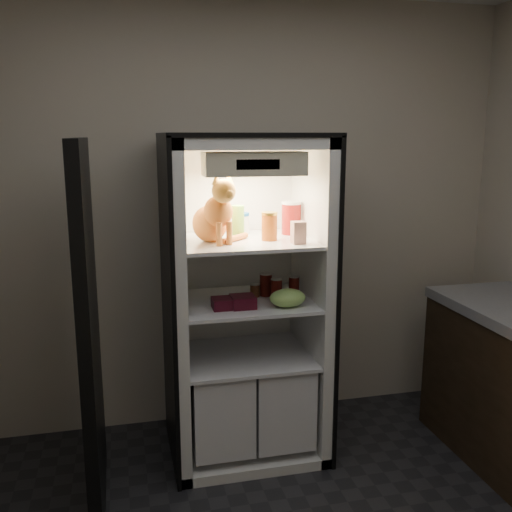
{
  "coord_description": "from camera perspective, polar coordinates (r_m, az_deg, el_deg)",
  "views": [
    {
      "loc": [
        -0.67,
        -1.74,
        1.86
      ],
      "look_at": [
        0.06,
        1.32,
        1.19
      ],
      "focal_mm": 40.0,
      "sensor_mm": 36.0,
      "label": 1
    }
  ],
  "objects": [
    {
      "name": "refrigerator",
      "position": [
        3.37,
        -1.26,
        -6.53
      ],
      "size": [
        0.9,
        0.72,
        1.88
      ],
      "color": "white",
      "rests_on": "floor"
    },
    {
      "name": "soda_can_c",
      "position": [
        3.26,
        2.05,
        -3.34
      ],
      "size": [
        0.07,
        0.07,
        0.12
      ],
      "color": "black",
      "rests_on": "refrigerator"
    },
    {
      "name": "mayo_tub",
      "position": [
        3.35,
        -1.47,
        3.27
      ],
      "size": [
        0.09,
        0.09,
        0.13
      ],
      "color": "white",
      "rests_on": "refrigerator"
    },
    {
      "name": "fridge_door",
      "position": [
        2.93,
        -16.33,
        -7.39
      ],
      "size": [
        0.06,
        0.87,
        1.85
      ],
      "rotation": [
        0.0,
        0.0,
        0.01
      ],
      "color": "black",
      "rests_on": "floor"
    },
    {
      "name": "tabby_cat",
      "position": [
        3.09,
        -4.18,
        3.98
      ],
      "size": [
        0.35,
        0.38,
        0.38
      ],
      "rotation": [
        0.0,
        0.0,
        0.34
      ],
      "color": "orange",
      "rests_on": "refrigerator"
    },
    {
      "name": "grape_bag",
      "position": [
        3.13,
        3.17,
        -4.21
      ],
      "size": [
        0.2,
        0.15,
        0.1
      ],
      "primitive_type": "ellipsoid",
      "color": "#85BE58",
      "rests_on": "refrigerator"
    },
    {
      "name": "condiment_jar",
      "position": [
        3.32,
        -0.1,
        -3.41
      ],
      "size": [
        0.06,
        0.06,
        0.08
      ],
      "color": "brown",
      "rests_on": "refrigerator"
    },
    {
      "name": "room_shell",
      "position": [
        1.88,
        7.64,
        4.48
      ],
      "size": [
        3.6,
        3.6,
        3.6
      ],
      "color": "white",
      "rests_on": "floor"
    },
    {
      "name": "pepper_jar",
      "position": [
        3.35,
        3.54,
        3.83
      ],
      "size": [
        0.11,
        0.11,
        0.19
      ],
      "color": "#A61F16",
      "rests_on": "refrigerator"
    },
    {
      "name": "soda_can_a",
      "position": [
        3.33,
        1.0,
        -2.87
      ],
      "size": [
        0.07,
        0.07,
        0.13
      ],
      "color": "black",
      "rests_on": "refrigerator"
    },
    {
      "name": "soda_can_b",
      "position": [
        3.35,
        3.81,
        -3.01
      ],
      "size": [
        0.06,
        0.06,
        0.11
      ],
      "color": "black",
      "rests_on": "refrigerator"
    },
    {
      "name": "berry_box_right",
      "position": [
        3.12,
        -1.32,
        -4.58
      ],
      "size": [
        0.13,
        0.13,
        0.07
      ],
      "primitive_type": "cube",
      "color": "#500D1D",
      "rests_on": "refrigerator"
    },
    {
      "name": "cream_carton",
      "position": [
        3.07,
        4.26,
        2.35
      ],
      "size": [
        0.07,
        0.07,
        0.12
      ],
      "primitive_type": "cube",
      "color": "silver",
      "rests_on": "refrigerator"
    },
    {
      "name": "berry_box_left",
      "position": [
        3.1,
        -3.32,
        -4.75
      ],
      "size": [
        0.12,
        0.12,
        0.06
      ],
      "primitive_type": "cube",
      "color": "#500D1D",
      "rests_on": "refrigerator"
    },
    {
      "name": "parmesan_shaker",
      "position": [
        3.22,
        -1.81,
        3.44
      ],
      "size": [
        0.07,
        0.07,
        0.19
      ],
      "color": "green",
      "rests_on": "refrigerator"
    },
    {
      "name": "salsa_jar",
      "position": [
        3.15,
        1.35,
        3.0
      ],
      "size": [
        0.09,
        0.09,
        0.16
      ],
      "color": "maroon",
      "rests_on": "refrigerator"
    }
  ]
}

